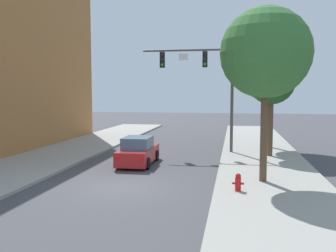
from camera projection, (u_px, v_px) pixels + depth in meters
name	position (u px, v px, depth m)	size (l,w,h in m)	color
ground_plane	(122.00, 187.00, 16.51)	(120.00, 120.00, 0.00)	#424247
sidewalk_right	(276.00, 192.00, 15.38)	(5.00, 60.00, 0.15)	#99968E
traffic_signal_mast	(206.00, 74.00, 25.26)	(6.14, 0.38, 7.50)	#514C47
car_lead_red	(138.00, 152.00, 21.71)	(1.90, 4.27, 1.60)	#B21E1E
fire_hydrant	(238.00, 182.00, 15.32)	(0.48, 0.24, 0.72)	red
street_tree_nearest	(266.00, 53.00, 16.53)	(4.01, 4.01, 7.72)	brown
street_tree_second	(271.00, 81.00, 23.44)	(2.96, 2.96, 6.18)	brown
street_tree_third	(269.00, 58.00, 27.28)	(4.29, 4.29, 8.65)	brown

